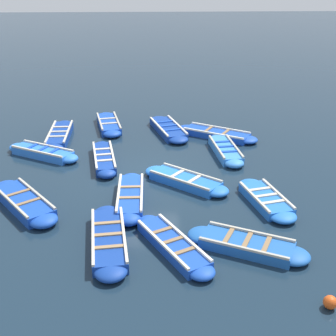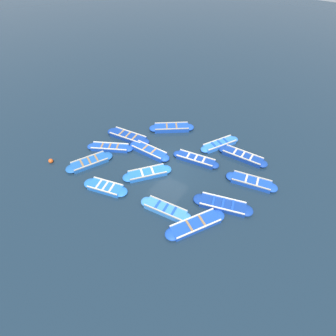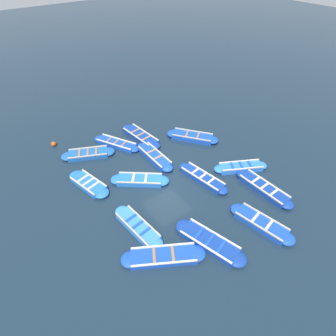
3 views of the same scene
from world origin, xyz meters
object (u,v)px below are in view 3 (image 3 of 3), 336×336
(boat_bow_out, at_px, (138,227))
(boat_outer_left, at_px, (210,242))
(boat_outer_right, at_px, (140,180))
(boat_alongside, at_px, (164,256))
(boat_mid_row, at_px, (192,137))
(boat_drifting, at_px, (89,184))
(boat_near_quay, at_px, (264,188))
(boat_broadside, at_px, (88,154))
(boat_centre, at_px, (241,167))
(boat_inner_gap, at_px, (203,178))
(buoy_orange_near, at_px, (54,144))
(boat_end_of_row, at_px, (141,136))
(boat_far_corner, at_px, (261,223))
(boat_stern_in, at_px, (116,144))
(boat_tucked, at_px, (154,157))

(boat_bow_out, distance_m, boat_outer_left, 3.70)
(boat_outer_right, distance_m, boat_alongside, 5.33)
(boat_mid_row, distance_m, boat_drifting, 8.24)
(boat_near_quay, height_order, boat_outer_left, boat_near_quay)
(boat_broadside, distance_m, boat_outer_right, 4.57)
(boat_centre, bearing_deg, boat_mid_row, -86.41)
(boat_inner_gap, relative_size, buoy_orange_near, 10.90)
(boat_end_of_row, bearing_deg, boat_centre, 115.90)
(boat_far_corner, height_order, boat_bow_out, boat_bow_out)
(boat_inner_gap, distance_m, boat_alongside, 5.78)
(boat_drifting, bearing_deg, buoy_orange_near, -86.31)
(boat_near_quay, distance_m, boat_far_corner, 2.65)
(boat_drifting, relative_size, buoy_orange_near, 9.86)
(boat_broadside, height_order, boat_stern_in, boat_broadside)
(boat_inner_gap, bearing_deg, boat_near_quay, 129.05)
(boat_mid_row, relative_size, boat_centre, 1.06)
(boat_stern_in, height_order, buoy_orange_near, boat_stern_in)
(boat_far_corner, relative_size, boat_stern_in, 1.02)
(boat_tucked, bearing_deg, boat_alongside, 58.72)
(boat_near_quay, height_order, boat_centre, boat_near_quay)
(boat_broadside, relative_size, buoy_orange_near, 10.68)
(boat_outer_right, xyz_separation_m, buoy_orange_near, (3.00, -6.87, 0.01))
(boat_outer_right, distance_m, boat_inner_gap, 3.88)
(boat_broadside, relative_size, boat_stern_in, 1.01)
(boat_outer_right, distance_m, boat_stern_in, 4.28)
(boat_inner_gap, bearing_deg, boat_drifting, -32.74)
(boat_mid_row, height_order, boat_outer_right, boat_mid_row)
(boat_mid_row, bearing_deg, boat_stern_in, -28.66)
(boat_far_corner, bearing_deg, boat_near_quay, -144.67)
(boat_stern_in, xyz_separation_m, buoy_orange_near, (3.67, -2.64, 0.02))
(boat_bow_out, xyz_separation_m, boat_drifting, (0.73, -4.47, -0.02))
(boat_bow_out, bearing_deg, boat_tucked, -133.14)
(boat_broadside, distance_m, boat_outer_left, 10.23)
(boat_outer_right, xyz_separation_m, boat_alongside, (1.83, 5.00, -0.01))
(boat_end_of_row, distance_m, boat_outer_right, 4.67)
(boat_mid_row, height_order, boat_tucked, boat_tucked)
(boat_broadside, xyz_separation_m, boat_drifting, (1.19, 2.74, -0.00))
(boat_outer_right, bearing_deg, boat_drifting, -30.86)
(boat_end_of_row, height_order, buoy_orange_near, boat_end_of_row)
(boat_outer_right, xyz_separation_m, boat_far_corner, (-3.35, 6.55, 0.01))
(boat_tucked, relative_size, boat_outer_left, 0.92)
(boat_mid_row, xyz_separation_m, boat_stern_in, (4.91, -2.68, -0.04))
(boat_bow_out, distance_m, buoy_orange_near, 9.81)
(boat_outer_right, distance_m, boat_tucked, 2.39)
(boat_near_quay, xyz_separation_m, boat_tucked, (3.51, -6.33, 0.01))
(boat_near_quay, bearing_deg, boat_inner_gap, -50.95)
(boat_outer_right, relative_size, boat_stern_in, 0.92)
(boat_far_corner, relative_size, buoy_orange_near, 10.75)
(boat_broadside, xyz_separation_m, boat_outer_right, (-1.47, 4.32, 0.00))
(boat_end_of_row, distance_m, boat_drifting, 5.70)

